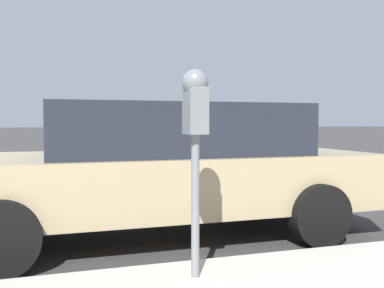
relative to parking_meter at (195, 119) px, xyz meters
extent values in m
plane|color=#3D3A3A|center=(2.58, 0.29, -1.28)|extent=(220.00, 220.00, 0.00)
cylinder|color=gray|center=(0.00, 0.00, -0.63)|extent=(0.06, 0.06, 1.05)
cube|color=gray|center=(0.00, 0.00, 0.06)|extent=(0.20, 0.14, 0.34)
sphere|color=gray|center=(0.00, 0.00, 0.26)|extent=(0.19, 0.19, 0.19)
cube|color=#19389E|center=(0.11, 0.00, 0.02)|extent=(0.01, 0.11, 0.12)
cube|color=black|center=(0.11, 0.00, 0.14)|extent=(0.01, 0.10, 0.08)
cube|color=tan|center=(1.71, -0.11, -0.67)|extent=(1.79, 4.82, 0.59)
cube|color=#232833|center=(1.71, -0.30, -0.10)|extent=(1.57, 2.70, 0.55)
cylinder|color=black|center=(0.82, 1.39, -0.96)|extent=(0.22, 0.64, 0.64)
cylinder|color=black|center=(2.60, 1.38, -0.96)|extent=(0.22, 0.64, 0.64)
cylinder|color=black|center=(0.81, -1.60, -0.96)|extent=(0.22, 0.64, 0.64)
cylinder|color=black|center=(2.59, -1.61, -0.96)|extent=(0.22, 0.64, 0.64)
camera|label=1|loc=(-3.07, 1.03, -0.02)|focal=42.00mm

